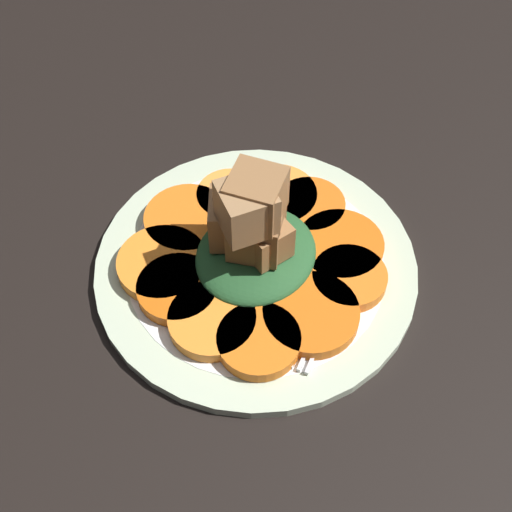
% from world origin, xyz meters
% --- Properties ---
extents(table_slab, '(1.20, 1.20, 0.02)m').
position_xyz_m(table_slab, '(0.00, 0.00, 0.01)').
color(table_slab, black).
rests_on(table_slab, ground).
extents(plate, '(0.29, 0.29, 0.01)m').
position_xyz_m(plate, '(0.00, 0.00, 0.03)').
color(plate, beige).
rests_on(plate, table_slab).
extents(carrot_slice_0, '(0.08, 0.08, 0.01)m').
position_xyz_m(carrot_slice_0, '(0.05, -0.05, 0.04)').
color(carrot_slice_0, '#D56013').
rests_on(carrot_slice_0, plate).
extents(carrot_slice_1, '(0.07, 0.07, 0.01)m').
position_xyz_m(carrot_slice_1, '(0.08, -0.01, 0.04)').
color(carrot_slice_1, orange).
rests_on(carrot_slice_1, plate).
extents(carrot_slice_2, '(0.07, 0.07, 0.01)m').
position_xyz_m(carrot_slice_2, '(0.07, 0.03, 0.04)').
color(carrot_slice_2, orange).
rests_on(carrot_slice_2, plate).
extents(carrot_slice_3, '(0.06, 0.06, 0.01)m').
position_xyz_m(carrot_slice_3, '(0.05, 0.06, 0.04)').
color(carrot_slice_3, '#F99338').
rests_on(carrot_slice_3, plate).
extents(carrot_slice_4, '(0.08, 0.08, 0.01)m').
position_xyz_m(carrot_slice_4, '(0.00, 0.08, 0.04)').
color(carrot_slice_4, orange).
rests_on(carrot_slice_4, plate).
extents(carrot_slice_5, '(0.08, 0.08, 0.01)m').
position_xyz_m(carrot_slice_5, '(-0.05, 0.06, 0.04)').
color(carrot_slice_5, orange).
rests_on(carrot_slice_5, plate).
extents(carrot_slice_6, '(0.07, 0.07, 0.01)m').
position_xyz_m(carrot_slice_6, '(-0.07, 0.04, 0.04)').
color(carrot_slice_6, '#D35E11').
rests_on(carrot_slice_6, plate).
extents(carrot_slice_7, '(0.07, 0.07, 0.01)m').
position_xyz_m(carrot_slice_7, '(-0.07, -0.01, 0.04)').
color(carrot_slice_7, orange).
rests_on(carrot_slice_7, plate).
extents(carrot_slice_8, '(0.07, 0.07, 0.01)m').
position_xyz_m(carrot_slice_8, '(-0.07, -0.05, 0.04)').
color(carrot_slice_8, orange).
rests_on(carrot_slice_8, plate).
extents(carrot_slice_9, '(0.08, 0.08, 0.01)m').
position_xyz_m(carrot_slice_9, '(-0.02, -0.07, 0.04)').
color(carrot_slice_9, '#D56013').
rests_on(carrot_slice_9, plate).
extents(carrot_slice_10, '(0.07, 0.07, 0.01)m').
position_xyz_m(carrot_slice_10, '(0.03, -0.08, 0.04)').
color(carrot_slice_10, orange).
rests_on(carrot_slice_10, plate).
extents(center_pile, '(0.11, 0.10, 0.11)m').
position_xyz_m(center_pile, '(-0.00, 0.00, 0.07)').
color(center_pile, '#235128').
rests_on(center_pile, plate).
extents(fork, '(0.17, 0.05, 0.00)m').
position_xyz_m(fork, '(0.01, -0.07, 0.03)').
color(fork, silver).
rests_on(fork, plate).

